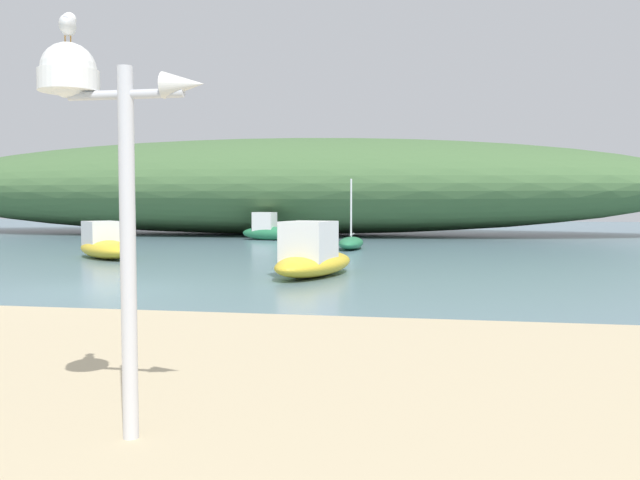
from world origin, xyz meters
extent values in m
plane|color=slate|center=(0.00, 0.00, 0.00)|extent=(120.00, 120.00, 0.00)
ellipsoid|color=#476B3D|center=(-2.94, 27.56, 3.03)|extent=(51.91, 14.12, 6.07)
cylinder|color=silver|center=(5.39, -9.18, 1.61)|extent=(0.12, 0.12, 2.83)
cylinder|color=silver|center=(5.39, -9.18, 2.82)|extent=(0.92, 0.07, 0.07)
cylinder|color=white|center=(4.93, -9.18, 2.93)|extent=(0.45, 0.45, 0.16)
sphere|color=white|center=(4.93, -9.18, 3.01)|extent=(0.42, 0.42, 0.42)
cone|color=silver|center=(5.85, -9.18, 2.88)|extent=(0.32, 0.20, 0.20)
cylinder|color=orange|center=(4.91, -9.19, 3.25)|extent=(0.01, 0.01, 0.05)
cylinder|color=orange|center=(4.94, -9.18, 3.25)|extent=(0.01, 0.01, 0.05)
ellipsoid|color=white|center=(4.93, -9.18, 3.35)|extent=(0.23, 0.30, 0.15)
ellipsoid|color=#9EA0A8|center=(4.93, -9.18, 3.38)|extent=(0.20, 0.28, 0.05)
sphere|color=white|center=(4.88, -9.08, 3.43)|extent=(0.11, 0.11, 0.11)
cone|color=gold|center=(4.85, -9.01, 3.42)|extent=(0.05, 0.07, 0.03)
ellipsoid|color=gold|center=(4.36, 3.86, 0.33)|extent=(2.30, 4.20, 0.66)
cube|color=silver|center=(4.27, 3.47, 0.97)|extent=(1.46, 1.61, 1.08)
ellipsoid|color=gold|center=(-4.10, 8.09, 0.34)|extent=(3.68, 3.57, 0.68)
cube|color=silver|center=(-4.38, 8.35, 0.89)|extent=(1.71, 1.70, 0.90)
ellipsoid|color=#287A4C|center=(3.98, 14.33, 0.27)|extent=(1.07, 3.14, 0.53)
cylinder|color=silver|center=(3.98, 14.33, 1.70)|extent=(0.08, 0.08, 2.66)
cylinder|color=silver|center=(3.98, 14.80, 0.62)|extent=(0.08, 1.41, 0.06)
ellipsoid|color=#287A4C|center=(-1.21, 20.44, 0.36)|extent=(3.43, 1.65, 0.73)
cube|color=silver|center=(-1.53, 20.51, 0.99)|extent=(1.29, 0.99, 1.03)
camera|label=1|loc=(7.70, -13.82, 2.01)|focal=36.99mm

